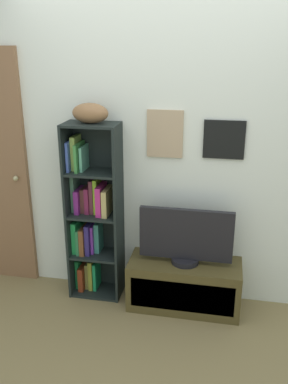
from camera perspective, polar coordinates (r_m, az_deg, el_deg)
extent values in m
cube|color=silver|center=(3.34, 3.38, 5.26)|extent=(4.80, 0.06, 2.49)
cube|color=tan|center=(3.26, 2.88, 7.95)|extent=(0.28, 0.02, 0.37)
cube|color=gray|center=(3.26, 2.87, 7.93)|extent=(0.23, 0.01, 0.32)
cube|color=black|center=(3.24, 10.89, 7.03)|extent=(0.31, 0.02, 0.29)
cube|color=#C1BC92|center=(3.23, 10.89, 7.02)|extent=(0.26, 0.01, 0.24)
cube|color=black|center=(3.53, -9.99, -2.67)|extent=(0.02, 0.27, 1.50)
cube|color=black|center=(3.41, -3.44, -3.22)|extent=(0.02, 0.27, 1.50)
cube|color=black|center=(3.58, -6.14, -2.15)|extent=(0.44, 0.01, 1.50)
cube|color=black|center=(3.81, -6.32, -13.24)|extent=(0.40, 0.26, 0.02)
cube|color=black|center=(3.62, -6.54, -8.41)|extent=(0.40, 0.26, 0.02)
cube|color=black|center=(3.47, -6.77, -3.10)|extent=(0.40, 0.26, 0.02)
cube|color=black|center=(3.34, -7.02, 2.66)|extent=(0.40, 0.26, 0.02)
cube|color=black|center=(3.25, -7.30, 9.13)|extent=(0.40, 0.26, 0.02)
cube|color=#187839|center=(3.82, -8.75, -10.68)|extent=(0.03, 0.16, 0.27)
cube|color=maroon|center=(3.81, -8.25, -11.25)|extent=(0.04, 0.20, 0.22)
cube|color=olive|center=(3.81, -7.51, -11.01)|extent=(0.03, 0.15, 0.24)
cube|color=olive|center=(3.78, -7.03, -10.90)|extent=(0.03, 0.16, 0.28)
cube|color=#188C4E|center=(3.78, -6.47, -11.09)|extent=(0.03, 0.16, 0.26)
cube|color=green|center=(3.63, -9.09, -5.82)|extent=(0.04, 0.20, 0.28)
cube|color=#297845|center=(3.63, -8.59, -6.34)|extent=(0.03, 0.22, 0.22)
cube|color=brown|center=(3.61, -8.06, -6.34)|extent=(0.04, 0.22, 0.23)
cube|color=navy|center=(3.60, -7.37, -6.11)|extent=(0.04, 0.21, 0.27)
cube|color=purple|center=(3.61, -6.79, -6.17)|extent=(0.02, 0.17, 0.25)
cube|color=#358373|center=(3.61, -6.23, -6.03)|extent=(0.04, 0.14, 0.26)
cube|color=#44725B|center=(3.51, -9.38, -0.07)|extent=(0.03, 0.15, 0.31)
cube|color=#702076|center=(3.50, -8.80, -1.08)|extent=(0.04, 0.19, 0.20)
cube|color=#502C29|center=(3.50, -8.09, -0.96)|extent=(0.03, 0.15, 0.20)
cube|color=maroon|center=(3.48, -7.50, -0.95)|extent=(0.04, 0.17, 0.22)
cube|color=#5C2B36|center=(3.46, -6.92, -0.46)|extent=(0.03, 0.16, 0.28)
cube|color=#86C82A|center=(3.45, -6.38, -0.42)|extent=(0.03, 0.16, 0.30)
cube|color=#B4297B|center=(3.42, -5.85, -0.98)|extent=(0.04, 0.21, 0.25)
cube|color=tan|center=(3.41, -5.04, -1.26)|extent=(0.04, 0.22, 0.22)
cube|color=#4564BF|center=(3.39, -9.91, 5.00)|extent=(0.02, 0.21, 0.24)
cube|color=#94B84F|center=(3.39, -9.27, 5.37)|extent=(0.04, 0.16, 0.27)
cube|color=#3A853E|center=(3.36, -8.79, 4.81)|extent=(0.02, 0.22, 0.22)
cube|color=#5FB391|center=(3.37, -8.20, 4.65)|extent=(0.02, 0.18, 0.20)
ellipsoid|color=olive|center=(3.24, -7.37, 10.65)|extent=(0.29, 0.17, 0.15)
cube|color=#493F1F|center=(3.53, 5.51, -12.43)|extent=(0.91, 0.38, 0.40)
cube|color=#342D16|center=(3.38, 5.17, -14.08)|extent=(0.82, 0.01, 0.26)
cylinder|color=black|center=(3.42, 5.63, -9.28)|extent=(0.22, 0.22, 0.04)
cube|color=black|center=(3.31, 5.77, -5.78)|extent=(0.74, 0.04, 0.42)
cube|color=teal|center=(3.30, 5.74, -5.88)|extent=(0.70, 0.01, 0.38)
sphere|color=tan|center=(3.72, -17.14, 1.80)|extent=(0.04, 0.04, 0.04)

